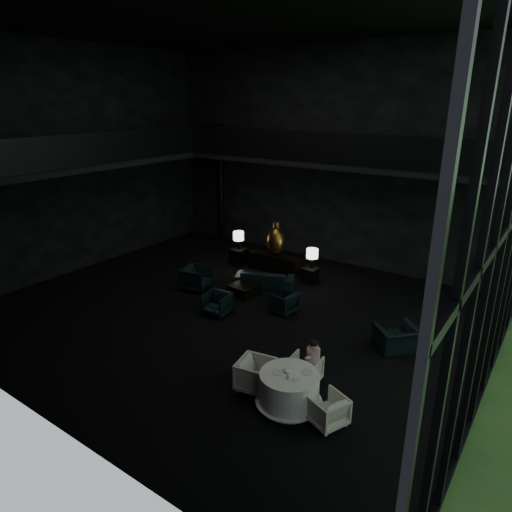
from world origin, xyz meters
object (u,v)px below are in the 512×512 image
Objects in this scene: dining_chair_west at (256,373)px; lounge_armchair_west at (196,276)px; dining_table at (289,391)px; dining_chair_east at (327,410)px; lounge_armchair_east at (284,302)px; side_table_right at (310,275)px; table_lamp_left at (239,237)px; table_lamp_right at (312,254)px; window_armchair at (397,335)px; coffee_table at (244,290)px; side_table_left at (239,256)px; bronze_urn at (276,241)px; child at (313,353)px; dining_chair_north at (305,371)px; sofa at (265,276)px; console at (274,263)px; lounge_armchair_south at (217,303)px.

lounge_armchair_west is at bearing 44.84° from dining_chair_west.
dining_table reaches higher than dining_chair_east.
dining_chair_east is (3.34, -3.75, -0.01)m from lounge_armchair_east.
dining_table is at bearing -65.00° from side_table_right.
table_lamp_right is (3.20, 0.00, -0.09)m from table_lamp_left.
table_lamp_left is 0.88× the size of dining_chair_west.
window_armchair reaches higher than coffee_table.
side_table_left is 4.52m from lounge_armchair_east.
bronze_urn is at bearing 173.81° from table_lamp_right.
table_lamp_left reaches higher than window_armchair.
side_table_left reaches higher than side_table_right.
dining_chair_west is at bearing 176.17° from dining_table.
child is at bearing 88.44° from dining_table.
dining_table reaches higher than coffee_table.
side_table_right is at bearing -1.49° from side_table_left.
lounge_armchair_west is at bearing -136.19° from side_table_right.
dining_chair_west reaches higher than dining_chair_north.
coffee_table is at bearing 58.33° from sofa.
table_lamp_left is 7.77m from window_armchair.
console is 1.78m from table_lamp_left.
bronze_urn reaches higher than lounge_armchair_west.
bronze_urn is at bearing -56.17° from dining_chair_north.
dining_chair_north is (-0.12, 0.88, -0.02)m from dining_table.
lounge_armchair_east is at bearing -79.21° from side_table_right.
sofa is at bearing -112.93° from dining_chair_east.
lounge_armchair_west is at bearing 148.75° from dining_table.
dining_chair_east is (5.43, -6.48, -0.02)m from console.
dining_table reaches higher than side_table_right.
sofa is 2.42× the size of dining_chair_west.
side_table_right is 2.54m from coffee_table.
dining_chair_east is (7.03, -6.39, -0.79)m from table_lamp_left.
bronze_urn is 3.33m from lounge_armchair_west.
dining_table is (6.10, -6.32, -0.77)m from table_lamp_left.
console is 1.74m from table_lamp_right.
dining_chair_east is at bearing -38.82° from coffee_table.
dining_table is (4.00, -5.00, -0.04)m from sofa.
lounge_armchair_south is at bearing -134.98° from lounge_armchair_west.
dining_chair_west reaches higher than lounge_armchair_east.
sofa reaches higher than console.
console is at bearing 98.19° from coffee_table.
window_armchair is 1.50× the size of dining_chair_north.
dining_table is 2.20× the size of child.
dining_table is at bearing -71.21° from dining_chair_east.
lounge_armchair_west is 6.31m from child.
dining_table reaches higher than lounge_armchair_south.
dining_chair_east is (3.83, -6.39, -0.71)m from table_lamp_right.
lounge_armchair_west reaches higher than sofa.
dining_chair_east is at bearing -50.03° from console.
dining_chair_north is at bearing -51.60° from console.
lounge_armchair_east is at bearing -47.87° from child.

